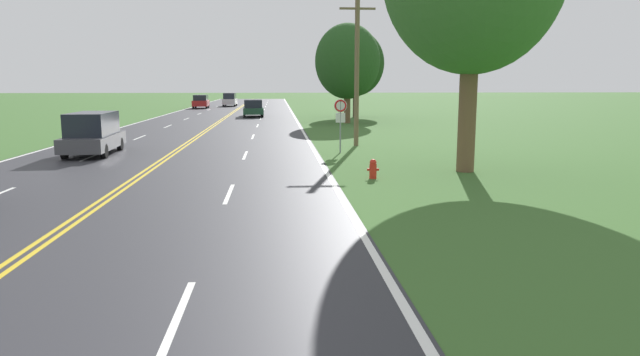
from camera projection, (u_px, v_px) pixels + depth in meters
The scene contains 9 objects.
fire_hydrant at pixel (373, 169), 19.20m from camera, with size 0.40×0.24×0.66m.
traffic_sign at pixel (340, 113), 26.10m from camera, with size 0.60×0.10×2.47m.
utility_pole_midground at pixel (357, 69), 28.77m from camera, with size 1.80×0.24×7.44m.
tree_behind_sign at pixel (356, 63), 53.66m from camera, with size 5.31×5.31×8.11m.
tree_mid_treeline at pixel (347, 61), 45.29m from camera, with size 5.18×5.18×7.89m.
car_dark_grey_van_approaching at pixel (93, 133), 25.58m from camera, with size 2.03×4.90×1.89m.
car_dark_green_van_mid_near at pixel (253, 108), 54.88m from camera, with size 2.13×4.94×1.64m.
car_red_suv_mid_far at pixel (201, 101), 73.44m from camera, with size 1.94×4.08×1.71m.
car_silver_van_receding at pixel (230, 99), 80.21m from camera, with size 1.81×4.82×1.85m.
Camera 1 is at (4.71, 0.11, 3.17)m, focal length 32.00 mm.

